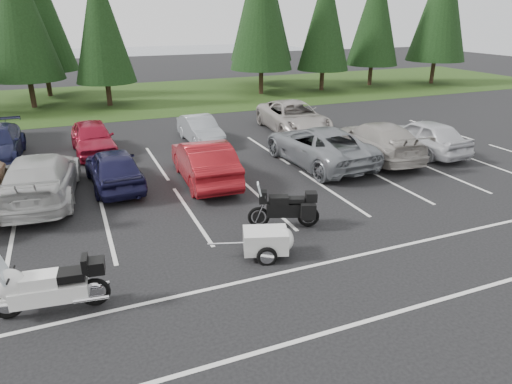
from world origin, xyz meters
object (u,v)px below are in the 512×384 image
Objects in this scene: car_near_7 at (376,140)px; car_far_2 at (93,138)px; car_near_4 at (114,168)px; car_far_3 at (200,130)px; touring_motorcycle at (48,282)px; car_near_6 at (318,145)px; adventure_motorcycle at (284,205)px; car_near_5 at (204,161)px; cargo_trailer at (265,243)px; car_far_4 at (294,117)px; car_near_8 at (423,136)px; car_near_3 at (41,178)px.

car_far_2 is (-11.99, 5.57, -0.05)m from car_near_7.
car_far_3 is (4.81, 4.90, -0.10)m from car_near_4.
car_near_4 is 1.60× the size of touring_motorcycle.
adventure_motorcycle is at bearing 47.53° from car_near_6.
car_near_5 is 6.42m from cargo_trailer.
car_far_4 is at bearing -109.59° from car_near_6.
car_near_6 reaches higher than adventure_motorcycle.
car_near_7 is 2.29× the size of adventure_motorcycle.
car_near_7 is (11.57, -0.66, 0.06)m from car_near_4.
car_near_6 is 1.48× the size of car_far_3.
car_far_2 is at bearing -19.44° from car_near_7.
car_near_7 is 1.39× the size of car_far_3.
car_near_7 reaches higher than car_far_3.
car_near_5 is 2.89× the size of cargo_trailer.
car_near_5 reaches higher than car_near_4.
car_far_4 is at bearing -1.86° from car_far_2.
touring_motorcycle is at bearing 53.58° from car_near_5.
car_near_6 reaches higher than cargo_trailer.
car_near_5 reaches higher than car_near_8.
car_near_6 is at bearing -33.34° from car_far_2.
car_near_6 is 6.67m from adventure_motorcycle.
car_far_2 reaches higher than car_near_4.
adventure_motorcycle is (-7.11, -5.03, -0.07)m from car_near_7.
car_near_8 is 10.74m from adventure_motorcycle.
car_near_7 reaches higher than cargo_trailer.
car_near_8 is at bearing -178.14° from car_near_5.
touring_motorcycle reaches higher than cargo_trailer.
car_near_5 is at bearing 106.66° from cargo_trailer.
car_far_4 reaches higher than car_near_8.
adventure_motorcycle is (6.99, -5.30, -0.09)m from car_near_3.
car_far_4 is at bearing 52.75° from touring_motorcycle.
touring_motorcycle reaches higher than car_far_3.
car_near_6 reaches higher than car_near_8.
car_far_3 is (-3.83, 5.38, -0.17)m from car_near_6.
car_far_2 is 12.68m from touring_motorcycle.
car_near_3 is 16.61m from car_near_8.
car_near_3 is 7.26m from touring_motorcycle.
car_far_3 is at bearing -33.90° from car_near_7.
car_near_5 is 5.84m from car_far_3.
car_near_3 is at bearing 4.39° from car_near_7.
car_far_4 is (10.62, 0.12, 0.06)m from car_far_2.
touring_motorcycle is 1.14× the size of adventure_motorcycle.
car_far_2 is 11.67m from adventure_motorcycle.
touring_motorcycle is 6.95m from adventure_motorcycle.
adventure_motorcycle is (4.87, -10.60, -0.01)m from car_far_2.
cargo_trailer is (5.73, -6.77, -0.44)m from car_near_3.
car_near_3 is 1.43× the size of car_far_3.
car_near_5 is at bearing -106.41° from car_far_3.
car_far_2 is 2.58× the size of cargo_trailer.
adventure_motorcycle reaches higher than car_far_3.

